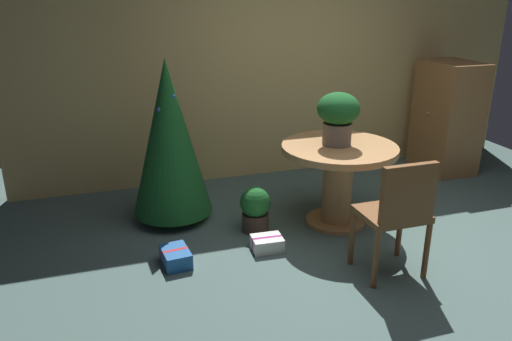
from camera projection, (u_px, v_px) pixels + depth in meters
ground_plane at (372, 257)px, 4.12m from camera, size 6.60×6.60×0.00m
back_wall_panel at (281, 61)px, 5.63m from camera, size 6.00×0.10×2.60m
round_dining_table at (338, 171)px, 4.54m from camera, size 1.04×1.04×0.76m
flower_vase at (338, 115)px, 4.39m from camera, size 0.38×0.38×0.47m
wooden_chair_near at (398, 211)px, 3.68m from camera, size 0.48×0.40×0.94m
holiday_tree at (169, 138)px, 4.54m from camera, size 0.74×0.74×1.52m
gift_box_cream at (267, 243)px, 4.22m from camera, size 0.27×0.21×0.12m
gift_box_blue at (176, 257)px, 3.99m from camera, size 0.23×0.31×0.13m
wooden_cabinet at (447, 117)px, 5.90m from camera, size 0.54×0.71×1.29m
potted_plant at (255, 208)px, 4.50m from camera, size 0.28×0.28×0.42m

